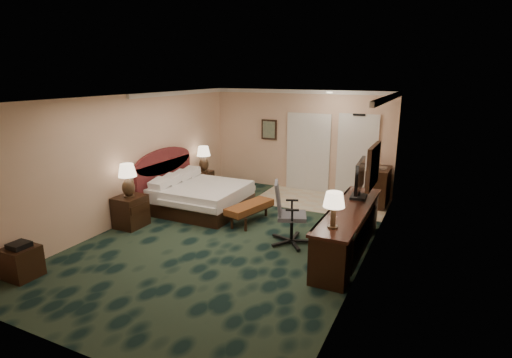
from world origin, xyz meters
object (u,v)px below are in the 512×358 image
at_px(lamp_near, 128,181).
at_px(desk_chair, 292,213).
at_px(bed_bench, 250,213).
at_px(side_table, 22,262).
at_px(nightstand_near, 131,211).
at_px(lamp_far, 204,159).
at_px(tv, 360,179).
at_px(desk, 348,231).
at_px(minibar, 378,187).
at_px(nightstand_far, 203,182).
at_px(bed, 202,198).

bearing_deg(lamp_near, desk_chair, 11.46).
relative_size(bed_bench, side_table, 2.40).
bearing_deg(nightstand_near, desk_chair, 11.07).
xyz_separation_m(lamp_far, tv, (4.40, -1.46, 0.30)).
relative_size(lamp_near, desk, 0.24).
distance_m(lamp_near, lamp_far, 2.87).
distance_m(tv, minibar, 2.38).
relative_size(lamp_near, minibar, 0.75).
bearing_deg(minibar, lamp_far, -169.69).
height_order(nightstand_near, lamp_near, lamp_near).
distance_m(lamp_far, side_table, 5.29).
relative_size(nightstand_near, bed_bench, 0.54).
bearing_deg(nightstand_far, desk_chair, -32.46).
distance_m(nightstand_near, bed_bench, 2.50).
distance_m(bed_bench, tv, 2.48).
xyz_separation_m(lamp_far, bed_bench, (2.14, -1.54, -0.70)).
bearing_deg(desk_chair, desk, -18.70).
distance_m(nightstand_near, lamp_far, 2.90).
bearing_deg(bed, nightstand_far, 122.22).
relative_size(bed, desk_chair, 1.61).
height_order(bed, tv, tv).
bearing_deg(desk_chair, nightstand_near, 170.10).
relative_size(nightstand_far, minibar, 0.60).
xyz_separation_m(lamp_near, tv, (4.38, 1.40, 0.19)).
xyz_separation_m(nightstand_near, tv, (4.40, 1.38, 0.87)).
bearing_deg(nightstand_near, bed, 62.62).
height_order(desk, minibar, minibar).
distance_m(desk, tv, 1.04).
xyz_separation_m(nightstand_far, lamp_far, (0.03, 0.04, 0.62)).
bearing_deg(minibar, desk, -90.72).
height_order(lamp_near, desk, lamp_near).
distance_m(lamp_near, desk, 4.46).
height_order(bed, lamp_far, lamp_far).
relative_size(bed, bed_bench, 1.59).
xyz_separation_m(nightstand_far, bed_bench, (2.17, -1.50, -0.08)).
relative_size(bed_bench, desk_chair, 1.01).
xyz_separation_m(bed_bench, desk_chair, (1.21, -0.65, 0.39)).
height_order(bed, side_table, bed).
bearing_deg(side_table, lamp_far, 89.85).
distance_m(bed, nightstand_near, 1.69).
distance_m(nightstand_near, side_table, 2.40).
bearing_deg(minibar, desk_chair, -109.93).
xyz_separation_m(nightstand_far, side_table, (0.02, -5.20, -0.03)).
bearing_deg(bed_bench, lamp_far, 158.08).
xyz_separation_m(nightstand_near, desk, (4.39, 0.69, 0.09)).
bearing_deg(lamp_far, minibar, 10.31).
xyz_separation_m(tv, desk_chair, (-1.06, -0.73, -0.60)).
bearing_deg(side_table, bed, 78.45).
bearing_deg(lamp_near, side_table, -90.96).
relative_size(nightstand_far, side_table, 1.11).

